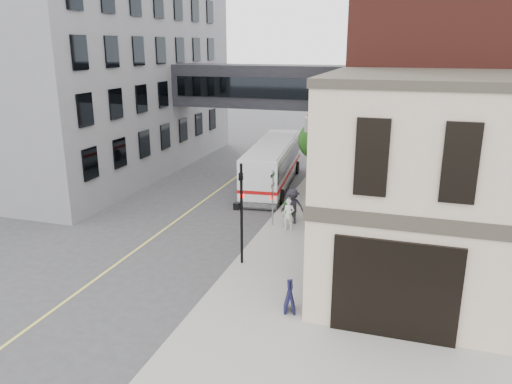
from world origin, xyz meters
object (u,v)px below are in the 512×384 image
Objects in this scene: pedestrian_b at (314,190)px; pedestrian_c at (293,206)px; bus at (273,162)px; pedestrian_a at (289,214)px; sandwich_board at (290,297)px; newspaper_box at (289,211)px.

pedestrian_b is 3.55m from pedestrian_c.
bus is at bearing 111.94° from pedestrian_b.
pedestrian_a is at bearing -69.04° from bus.
pedestrian_b is 12.66m from sandwich_board.
sandwich_board is (1.62, -12.56, -0.33)m from pedestrian_b.
pedestrian_b is (0.41, 4.52, 0.07)m from pedestrian_a.
sandwich_board is (5.20, -16.30, -0.95)m from bus.
pedestrian_c is 9.27m from sandwich_board.
sandwich_board is (2.03, -8.04, -0.26)m from pedestrian_a.
pedestrian_c is (3.14, -7.27, -0.55)m from bus.
pedestrian_c is at bearing 87.83° from sandwich_board.
pedestrian_b is (3.58, -3.75, -0.62)m from bus.
pedestrian_a is 1.47× the size of sandwich_board.
bus is at bearing 125.97° from newspaper_box.
pedestrian_a is at bearing 89.21° from sandwich_board.
newspaper_box is at bearing -126.78° from pedestrian_b.
pedestrian_b is at bearing 88.27° from newspaper_box.
sandwich_board is at bearing -104.41° from pedestrian_b.
pedestrian_a reaches higher than sandwich_board.
sandwich_board is (2.41, -9.62, 0.08)m from newspaper_box.
pedestrian_a is 8.29m from sandwich_board.
newspaper_box is at bearing -67.31° from bus.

